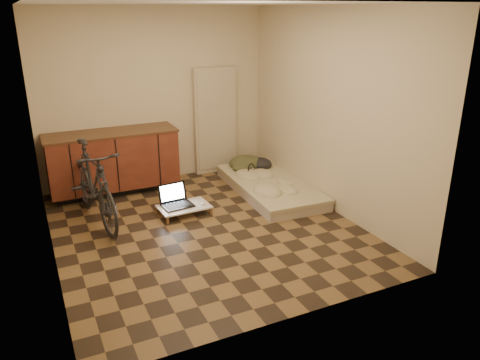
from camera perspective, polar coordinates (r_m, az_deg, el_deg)
name	(u,v)px	position (r m, az deg, el deg)	size (l,w,h in m)	color
room_shell	(202,125)	(5.39, -4.61, 6.72)	(3.50, 4.00, 2.60)	brown
cabinets	(113,161)	(7.02, -15.19, 2.20)	(1.84, 0.62, 0.91)	black
appliance_panel	(215,121)	(7.59, -3.07, 7.22)	(0.70, 0.10, 1.70)	#C2B69A
bicycle	(93,181)	(6.01, -17.46, -0.07)	(0.51, 1.75, 1.13)	black
futon	(270,186)	(6.90, 3.64, -0.78)	(1.05, 2.03, 0.17)	#B3A58F
clothing_pile	(250,159)	(7.49, 1.24, 2.61)	(0.60, 0.50, 0.24)	#3D4126
headphones	(251,169)	(7.15, 1.41, 1.35)	(0.22, 0.20, 0.14)	black
lap_desk	(184,207)	(6.20, -6.85, -3.27)	(0.68, 0.46, 0.11)	brown
laptop	(176,201)	(6.23, -7.82, -2.57)	(0.42, 0.38, 0.27)	black
mouse	(203,203)	(6.21, -4.53, -2.85)	(0.06, 0.10, 0.03)	white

